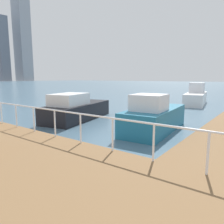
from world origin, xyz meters
TOP-DOWN VIEW (x-y plane):
  - ground_plane at (0.00, 20.00)m, footprint 300.00×300.00m
  - boardwalk_railing at (-3.15, 8.11)m, footprint 0.06×25.21m
  - dock_piling_1 at (1.41, 11.55)m, footprint 0.29×0.29m
  - moored_boat_0 at (1.42, 11.68)m, footprint 4.99×2.26m
  - moored_boat_3 at (14.25, 13.13)m, footprint 6.26×2.71m
  - moored_boat_4 at (1.21, 17.05)m, footprint 5.83×3.24m
  - skyline_tower_6 at (81.74, 182.37)m, footprint 7.82×7.07m
  - skyline_tower_7 at (96.04, 177.59)m, footprint 11.17×11.65m

SIDE VIEW (x-z plane):
  - ground_plane at x=0.00m, z-range 0.00..0.00m
  - moored_boat_4 at x=1.21m, z-range -0.19..1.55m
  - moored_boat_0 at x=1.42m, z-range -0.25..1.68m
  - moored_boat_3 at x=14.25m, z-range -0.28..1.90m
  - dock_piling_1 at x=1.41m, z-range 0.00..1.67m
  - boardwalk_railing at x=-3.15m, z-range 0.68..1.76m
  - skyline_tower_6 at x=81.74m, z-range 0.00..50.89m
  - skyline_tower_7 at x=96.04m, z-range 0.00..73.06m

